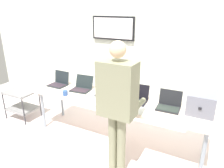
{
  "coord_description": "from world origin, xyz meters",
  "views": [
    {
      "loc": [
        1.3,
        -2.67,
        2.06
      ],
      "look_at": [
        -0.08,
        0.01,
        0.95
      ],
      "focal_mm": 33.92,
      "sensor_mm": 36.0,
      "label": 1
    }
  ],
  "objects_px": {
    "storage_cart": "(22,100)",
    "workbench": "(116,102)",
    "coffee_mug": "(65,93)",
    "laptop_station_3": "(136,97)",
    "laptop_station_4": "(169,104)",
    "laptop_station_1": "(82,87)",
    "person": "(118,98)",
    "laptop_station_0": "(59,82)",
    "laptop_station_2": "(108,92)",
    "equipment_box": "(202,102)"
  },
  "relations": [
    {
      "from": "laptop_station_3",
      "to": "storage_cart",
      "type": "bearing_deg",
      "value": -174.03
    },
    {
      "from": "laptop_station_4",
      "to": "person",
      "type": "bearing_deg",
      "value": -124.77
    },
    {
      "from": "laptop_station_3",
      "to": "person",
      "type": "height_order",
      "value": "person"
    },
    {
      "from": "laptop_station_0",
      "to": "laptop_station_2",
      "type": "bearing_deg",
      "value": -0.76
    },
    {
      "from": "workbench",
      "to": "equipment_box",
      "type": "height_order",
      "value": "equipment_box"
    },
    {
      "from": "equipment_box",
      "to": "laptop_station_4",
      "type": "xyz_separation_m",
      "value": [
        -0.41,
        -0.08,
        -0.09
      ]
    },
    {
      "from": "person",
      "to": "storage_cart",
      "type": "distance_m",
      "value": 2.41
    },
    {
      "from": "equipment_box",
      "to": "laptop_station_4",
      "type": "bearing_deg",
      "value": -169.46
    },
    {
      "from": "laptop_station_4",
      "to": "laptop_station_0",
      "type": "bearing_deg",
      "value": 179.51
    },
    {
      "from": "equipment_box",
      "to": "laptop_station_4",
      "type": "relative_size",
      "value": 1.27
    },
    {
      "from": "person",
      "to": "laptop_station_1",
      "type": "bearing_deg",
      "value": 145.41
    },
    {
      "from": "laptop_station_1",
      "to": "coffee_mug",
      "type": "distance_m",
      "value": 0.34
    },
    {
      "from": "person",
      "to": "equipment_box",
      "type": "bearing_deg",
      "value": 40.61
    },
    {
      "from": "laptop_station_2",
      "to": "laptop_station_4",
      "type": "height_order",
      "value": "laptop_station_2"
    },
    {
      "from": "equipment_box",
      "to": "laptop_station_2",
      "type": "distance_m",
      "value": 1.38
    },
    {
      "from": "person",
      "to": "storage_cart",
      "type": "bearing_deg",
      "value": 168.61
    },
    {
      "from": "laptop_station_2",
      "to": "laptop_station_3",
      "type": "bearing_deg",
      "value": 1.53
    },
    {
      "from": "storage_cart",
      "to": "workbench",
      "type": "bearing_deg",
      "value": 4.83
    },
    {
      "from": "laptop_station_1",
      "to": "person",
      "type": "xyz_separation_m",
      "value": [
        1.0,
        -0.69,
        0.26
      ]
    },
    {
      "from": "equipment_box",
      "to": "laptop_station_1",
      "type": "relative_size",
      "value": 1.19
    },
    {
      "from": "workbench",
      "to": "coffee_mug",
      "type": "relative_size",
      "value": 34.73
    },
    {
      "from": "workbench",
      "to": "laptop_station_3",
      "type": "distance_m",
      "value": 0.32
    },
    {
      "from": "laptop_station_1",
      "to": "storage_cart",
      "type": "xyz_separation_m",
      "value": [
        -1.26,
        -0.24,
        -0.42
      ]
    },
    {
      "from": "laptop_station_1",
      "to": "storage_cart",
      "type": "distance_m",
      "value": 1.35
    },
    {
      "from": "workbench",
      "to": "storage_cart",
      "type": "relative_size",
      "value": 5.06
    },
    {
      "from": "equipment_box",
      "to": "coffee_mug",
      "type": "relative_size",
      "value": 5.04
    },
    {
      "from": "person",
      "to": "coffee_mug",
      "type": "relative_size",
      "value": 21.12
    },
    {
      "from": "laptop_station_0",
      "to": "coffee_mug",
      "type": "relative_size",
      "value": 3.94
    },
    {
      "from": "laptop_station_2",
      "to": "laptop_station_0",
      "type": "bearing_deg",
      "value": 179.24
    },
    {
      "from": "equipment_box",
      "to": "coffee_mug",
      "type": "bearing_deg",
      "value": -169.15
    },
    {
      "from": "coffee_mug",
      "to": "workbench",
      "type": "bearing_deg",
      "value": 17.62
    },
    {
      "from": "laptop_station_2",
      "to": "person",
      "type": "xyz_separation_m",
      "value": [
        0.5,
        -0.68,
        0.26
      ]
    },
    {
      "from": "equipment_box",
      "to": "laptop_station_2",
      "type": "xyz_separation_m",
      "value": [
        -1.37,
        -0.07,
        -0.08
      ]
    },
    {
      "from": "laptop_station_2",
      "to": "laptop_station_3",
      "type": "distance_m",
      "value": 0.48
    },
    {
      "from": "workbench",
      "to": "laptop_station_3",
      "type": "height_order",
      "value": "laptop_station_3"
    },
    {
      "from": "laptop_station_4",
      "to": "storage_cart",
      "type": "height_order",
      "value": "laptop_station_4"
    },
    {
      "from": "laptop_station_0",
      "to": "laptop_station_2",
      "type": "distance_m",
      "value": 1.0
    },
    {
      "from": "laptop_station_4",
      "to": "workbench",
      "type": "bearing_deg",
      "value": -176.09
    },
    {
      "from": "workbench",
      "to": "laptop_station_0",
      "type": "relative_size",
      "value": 8.82
    },
    {
      "from": "laptop_station_4",
      "to": "person",
      "type": "xyz_separation_m",
      "value": [
        -0.47,
        -0.68,
        0.26
      ]
    },
    {
      "from": "laptop_station_3",
      "to": "laptop_station_2",
      "type": "bearing_deg",
      "value": -178.47
    },
    {
      "from": "laptop_station_4",
      "to": "laptop_station_1",
      "type": "bearing_deg",
      "value": 179.33
    },
    {
      "from": "workbench",
      "to": "coffee_mug",
      "type": "xyz_separation_m",
      "value": [
        -0.79,
        -0.25,
        0.09
      ]
    },
    {
      "from": "equipment_box",
      "to": "laptop_station_0",
      "type": "xyz_separation_m",
      "value": [
        -2.38,
        -0.06,
        -0.08
      ]
    },
    {
      "from": "workbench",
      "to": "laptop_station_4",
      "type": "distance_m",
      "value": 0.79
    },
    {
      "from": "workbench",
      "to": "person",
      "type": "distance_m",
      "value": 0.79
    },
    {
      "from": "laptop_station_1",
      "to": "storage_cart",
      "type": "relative_size",
      "value": 0.61
    },
    {
      "from": "workbench",
      "to": "laptop_station_4",
      "type": "bearing_deg",
      "value": 3.91
    },
    {
      "from": "laptop_station_0",
      "to": "laptop_station_4",
      "type": "bearing_deg",
      "value": -0.49
    },
    {
      "from": "storage_cart",
      "to": "equipment_box",
      "type": "bearing_deg",
      "value": 5.35
    }
  ]
}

